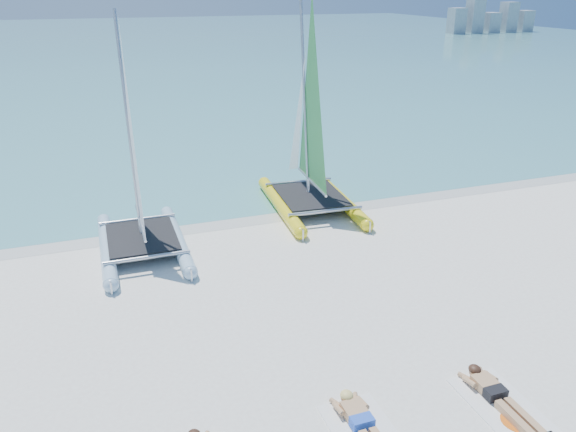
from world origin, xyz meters
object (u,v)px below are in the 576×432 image
catamaran_yellow (307,138)px  towel_c (503,407)px  sunbather_b (363,424)px  catamaran_blue (136,183)px  sunbather_c (497,395)px

catamaran_yellow → towel_c: bearing=-88.2°
sunbather_b → towel_c: sunbather_b is taller
catamaran_blue → towel_c: size_ratio=3.38×
catamaran_yellow → towel_c: (-0.37, -10.10, -2.13)m
towel_c → sunbather_c: bearing=90.0°
catamaran_blue → sunbather_c: (5.03, -8.14, -1.75)m
catamaran_blue → sunbather_c: catamaran_blue is taller
sunbather_b → towel_c: (2.46, -0.34, -0.11)m
catamaran_blue → sunbather_b: bearing=-71.7°
catamaran_blue → catamaran_yellow: catamaran_yellow is taller
catamaran_blue → sunbather_c: 9.73m
catamaran_yellow → sunbather_b: 10.36m
catamaran_yellow → sunbather_c: (-0.37, -9.91, -2.02)m
catamaran_yellow → sunbather_c: catamaran_yellow is taller
sunbather_b → catamaran_yellow: bearing=73.9°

